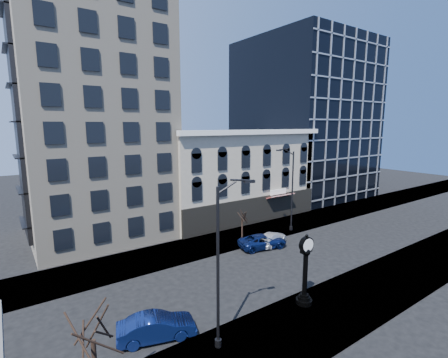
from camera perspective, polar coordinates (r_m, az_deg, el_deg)
ground at (r=29.22m, az=1.34°, el=-17.16°), size 160.00×160.00×0.00m
sidewalk_far at (r=35.40m, az=-6.52°, el=-12.20°), size 160.00×6.00×0.12m
sidewalk_near at (r=24.09m, az=13.73°, el=-23.62°), size 160.00×6.00×0.12m
cream_tower at (r=41.45m, az=-22.56°, el=17.43°), size 15.90×15.40×42.50m
victorian_row at (r=46.57m, az=1.70°, el=0.72°), size 22.60×11.19×12.50m
glass_office at (r=63.35m, az=13.82°, el=10.05°), size 20.00×20.15×28.00m
street_clock at (r=25.18m, az=14.08°, el=-15.68°), size 1.20×1.20×5.31m
street_lamp_near at (r=18.39m, az=1.12°, el=-7.16°), size 2.60×0.95×10.24m
street_lamp_far at (r=39.79m, az=11.06°, el=1.92°), size 2.57×1.22×10.41m
bare_tree_near at (r=16.30m, az=-22.24°, el=-22.43°), size 3.52×3.52×6.05m
bare_tree_far at (r=37.62m, az=3.23°, el=-6.11°), size 2.23×2.23×3.82m
car_near_b at (r=22.40m, az=-11.78°, el=-24.11°), size 5.07×2.96×1.58m
car_far_a at (r=35.77m, az=6.80°, el=-10.80°), size 5.69×3.50×1.47m
car_far_b at (r=36.89m, az=8.37°, el=-10.29°), size 5.08×3.37×1.37m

